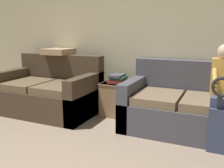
% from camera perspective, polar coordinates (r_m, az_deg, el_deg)
% --- Properties ---
extents(wall_back, '(7.24, 0.06, 2.55)m').
position_cam_1_polar(wall_back, '(4.19, 3.85, 10.99)').
color(wall_back, beige).
rests_on(wall_back, ground_plane).
extents(couch_main, '(2.18, 0.99, 0.93)m').
position_cam_1_polar(couch_main, '(3.58, 20.82, -5.51)').
color(couch_main, '#4C4C56').
rests_on(couch_main, ground_plane).
extents(couch_side, '(1.62, 0.99, 0.95)m').
position_cam_1_polar(couch_side, '(4.34, -14.07, -1.97)').
color(couch_side, '#473828').
rests_on(couch_side, ground_plane).
extents(child_left_seated, '(0.26, 0.38, 1.21)m').
position_cam_1_polar(child_left_seated, '(3.07, 23.80, -1.75)').
color(child_left_seated, '#384260').
rests_on(child_left_seated, ground_plane).
extents(side_shelf, '(0.47, 0.50, 0.54)m').
position_cam_1_polar(side_shelf, '(4.07, 1.32, -3.23)').
color(side_shelf, '#9E7A51').
rests_on(side_shelf, ground_plane).
extents(book_stack, '(0.25, 0.32, 0.13)m').
position_cam_1_polar(book_stack, '(4.00, 1.23, 1.28)').
color(book_stack, '#BC3833').
rests_on(book_stack, side_shelf).
extents(throw_pillow, '(0.45, 0.45, 0.10)m').
position_cam_1_polar(throw_pillow, '(4.53, -12.15, 7.29)').
color(throw_pillow, tan).
rests_on(throw_pillow, couch_side).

